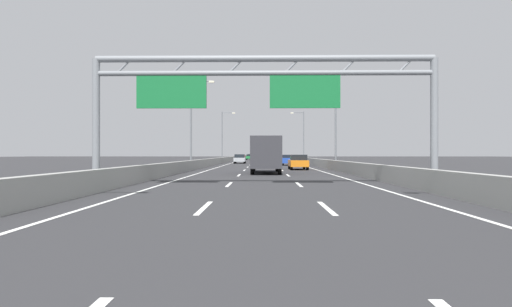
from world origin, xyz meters
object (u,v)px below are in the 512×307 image
object	(u,v)px
silver_car	(240,159)
streetlamp_right_mid	(333,118)
orange_car	(298,162)
sign_gantry	(258,87)
green_car	(250,157)
box_truck	(266,153)
red_car	(263,156)
streetlamp_left_far	(223,133)
white_car	(275,157)
streetlamp_left_mid	(193,118)
streetlamp_right_far	(302,133)
blue_car	(288,160)
black_car	(250,156)

from	to	relation	value
silver_car	streetlamp_right_mid	bearing A→B (deg)	-63.69
orange_car	sign_gantry	bearing A→B (deg)	-100.18
green_car	box_truck	size ratio (longest dim) A/B	0.61
streetlamp_right_mid	red_car	world-z (taller)	streetlamp_right_mid
streetlamp_left_far	white_car	xyz separation A→B (m)	(10.82, 32.47, -4.64)
silver_car	green_car	bearing A→B (deg)	89.51
sign_gantry	streetlamp_left_far	size ratio (longest dim) A/B	1.76
sign_gantry	streetlamp_right_mid	world-z (taller)	streetlamp_right_mid
red_car	streetlamp_left_far	bearing A→B (deg)	-97.20
streetlamp_left_mid	red_car	xyz separation A→B (m)	(7.69, 94.43, -4.64)
streetlamp_left_mid	sign_gantry	bearing A→B (deg)	-73.09
silver_car	orange_car	bearing A→B (deg)	-74.01
streetlamp_left_far	silver_car	distance (m)	12.41
streetlamp_right_far	streetlamp_left_far	bearing A→B (deg)	180.00
streetlamp_left_far	blue_car	world-z (taller)	streetlamp_left_far
red_car	white_car	world-z (taller)	white_car
streetlamp_right_far	orange_car	size ratio (longest dim) A/B	2.20
sign_gantry	orange_car	bearing A→B (deg)	79.82
blue_car	red_car	size ratio (longest dim) A/B	0.96
blue_car	white_car	size ratio (longest dim) A/B	0.98
streetlamp_left_mid	green_car	distance (m)	63.13
streetlamp_left_far	silver_car	world-z (taller)	streetlamp_left_far
green_car	silver_car	bearing A→B (deg)	-90.49
streetlamp_right_mid	streetlamp_left_far	size ratio (longest dim) A/B	1.00
streetlamp_left_far	streetlamp_right_far	xyz separation A→B (m)	(14.93, 0.00, 0.00)
streetlamp_right_mid	red_car	distance (m)	94.82
white_car	black_car	xyz separation A→B (m)	(-7.00, 12.35, -0.02)
orange_car	silver_car	size ratio (longest dim) A/B	0.95
orange_car	box_truck	world-z (taller)	box_truck
streetlamp_right_mid	green_car	bearing A→B (deg)	99.80
box_truck	blue_car	bearing A→B (deg)	81.90
orange_car	silver_car	bearing A→B (deg)	105.99
streetlamp_left_far	orange_car	size ratio (longest dim) A/B	2.20
blue_car	black_car	size ratio (longest dim) A/B	0.99
orange_car	green_car	world-z (taller)	orange_car
green_car	box_truck	world-z (taller)	box_truck
white_car	sign_gantry	bearing A→B (deg)	-92.33
black_car	green_car	bearing A→B (deg)	-89.04
streetlamp_right_far	blue_car	size ratio (longest dim) A/B	2.13
streetlamp_right_far	blue_car	world-z (taller)	streetlamp_right_far
black_car	silver_car	xyz separation A→B (m)	(-0.09, -55.72, 0.02)
sign_gantry	blue_car	world-z (taller)	sign_gantry
streetlamp_right_mid	blue_car	world-z (taller)	streetlamp_right_mid
sign_gantry	streetlamp_left_mid	xyz separation A→B (m)	(-7.18, 23.61, 0.57)
white_car	orange_car	xyz separation A→B (m)	(0.14, -68.58, -0.01)
streetlamp_right_mid	streetlamp_left_far	world-z (taller)	same
streetlamp_right_mid	streetlamp_left_far	distance (m)	36.71
streetlamp_left_mid	black_car	distance (m)	78.59
red_car	silver_car	world-z (taller)	silver_car
streetlamp_left_far	green_car	xyz separation A→B (m)	(4.08, 29.29, -4.68)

